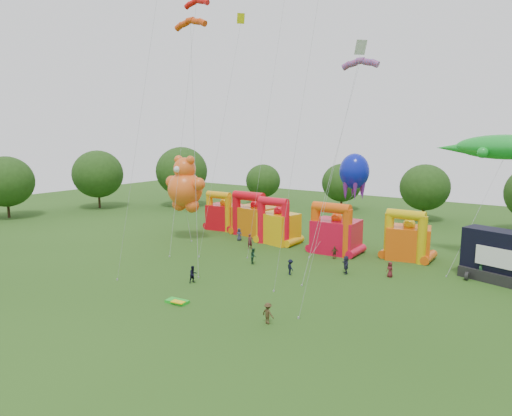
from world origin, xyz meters
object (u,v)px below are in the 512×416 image
Objects in this scene: bouncy_castle_0 at (223,215)px; gecko_kite at (483,199)px; bouncy_castle_2 at (278,225)px; octopus_kite at (342,203)px; spectator_0 at (239,235)px; teddy_bear_kite at (185,187)px; spectator_4 at (335,253)px; stage_trailer at (506,258)px.

gecko_kite is at bearing -0.02° from bouncy_castle_0.
octopus_kite is (8.29, 2.04, 3.51)m from bouncy_castle_2.
bouncy_castle_0 is 3.52× the size of spectator_0.
bouncy_castle_0 is at bearing 89.98° from teddy_bear_kite.
bouncy_castle_2 is at bearing -56.09° from spectator_4.
bouncy_castle_2 is 4.13× the size of spectator_4.
bouncy_castle_0 is 8.26m from spectator_0.
bouncy_castle_2 is 0.43× the size of gecko_kite.
bouncy_castle_2 is at bearing -166.19° from octopus_kite.
bouncy_castle_0 is 0.69× the size of stage_trailer.
teddy_bear_kite is 22.65m from spectator_4.
spectator_4 is (21.53, -5.85, -1.52)m from bouncy_castle_0.
bouncy_castle_2 is 9.23m from octopus_kite.
teddy_bear_kite is 0.97× the size of octopus_kite.
spectator_0 is at bearing -43.54° from spectator_4.
bouncy_castle_2 is 13.81m from teddy_bear_kite.
teddy_bear_kite is at bearing -32.79° from spectator_4.
gecko_kite reaches higher than spectator_0.
octopus_kite is at bearing -176.98° from gecko_kite.
teddy_bear_kite reaches higher than spectator_0.
teddy_bear_kite is 6.94× the size of spectator_0.
spectator_0 is at bearing 28.46° from teddy_bear_kite.
stage_trailer is at bearing 146.33° from spectator_4.
gecko_kite reaches higher than stage_trailer.
bouncy_castle_2 is 0.54× the size of teddy_bear_kite.
bouncy_castle_0 reaches higher than spectator_4.
gecko_kite reaches higher than bouncy_castle_0.
spectator_0 is 14.98m from spectator_4.
teddy_bear_kite reaches higher than bouncy_castle_0.
bouncy_castle_0 is at bearing 123.94° from spectator_0.
octopus_kite is at bearing -3.97° from spectator_0.
bouncy_castle_0 is 0.51× the size of teddy_bear_kite.
octopus_kite is at bearing 170.52° from stage_trailer.
stage_trailer is 5.08× the size of spectator_0.
gecko_kite is 17.21m from spectator_4.
bouncy_castle_2 is 3.74× the size of spectator_0.
bouncy_castle_2 reaches higher than spectator_0.
stage_trailer is at bearing -53.00° from gecko_kite.
gecko_kite is at bearing 162.36° from spectator_4.
spectator_0 is (-13.41, -3.90, -5.09)m from octopus_kite.
teddy_bear_kite is 37.10m from gecko_kite.
stage_trailer is 17.85m from spectator_4.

